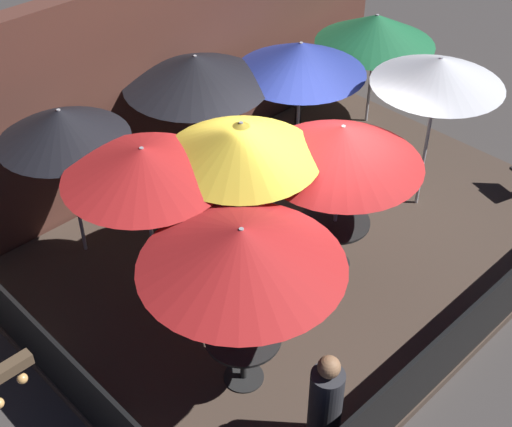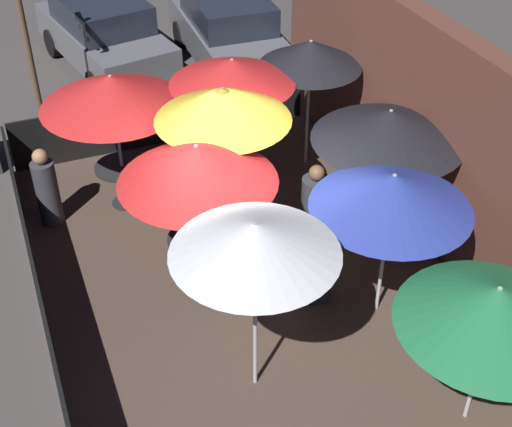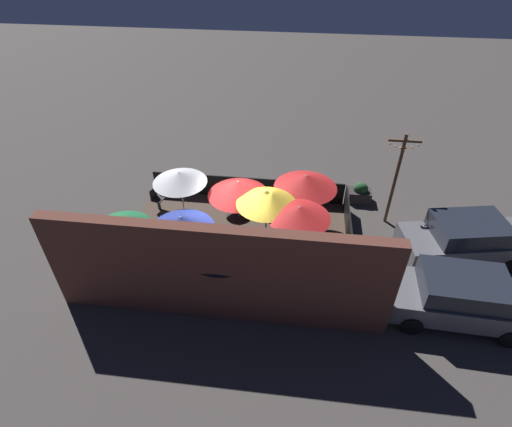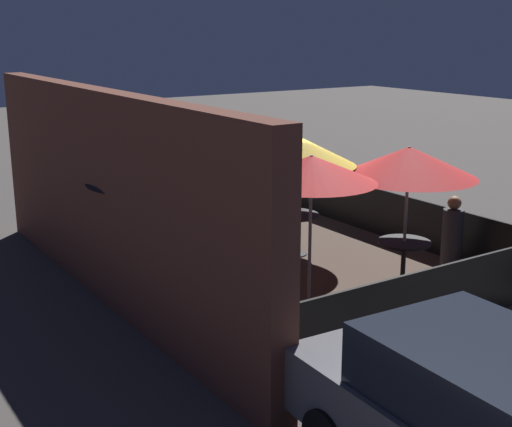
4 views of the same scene
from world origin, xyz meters
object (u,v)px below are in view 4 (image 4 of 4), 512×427
object	(u,v)px
dining_table_2	(157,248)
patio_umbrella_7	(113,146)
patio_umbrella_8	(297,151)
patron_2	(215,247)
patio_umbrella_1	(295,150)
patio_chair_0	(243,188)
patio_umbrella_6	(311,169)
patio_umbrella_5	(236,122)
patio_umbrella_4	(237,185)
patron_1	(452,236)
patio_umbrella_0	(409,162)
dining_table_1	(294,222)
patio_umbrella_3	(159,151)
dining_table_0	(404,250)
patio_chair_1	(98,221)
patron_0	(208,227)
patio_umbrella_2	(154,167)

from	to	relation	value
dining_table_2	patio_umbrella_7	bearing A→B (deg)	-11.68
patio_umbrella_8	patron_2	distance (m)	2.13
patio_umbrella_7	dining_table_2	bearing A→B (deg)	168.32
patio_umbrella_1	patio_chair_0	size ratio (longest dim) A/B	2.48
patio_umbrella_6	patio_umbrella_5	bearing A→B (deg)	-16.91
patio_umbrella_4	patron_1	distance (m)	4.72
patio_umbrella_0	patio_chair_0	bearing A→B (deg)	-4.77
dining_table_1	dining_table_2	distance (m)	2.81
patio_umbrella_3	patio_umbrella_6	xyz separation A→B (m)	(-3.54, -0.78, 0.15)
patio_umbrella_3	patio_umbrella_6	world-z (taller)	patio_umbrella_6
patio_umbrella_1	dining_table_0	bearing A→B (deg)	-165.38
patio_umbrella_5	dining_table_2	world-z (taller)	patio_umbrella_5
patio_umbrella_8	patio_chair_1	distance (m)	4.42
patio_umbrella_0	patio_umbrella_8	size ratio (longest dim) A/B	0.95
patio_umbrella_4	dining_table_2	world-z (taller)	patio_umbrella_4
dining_table_2	patio_chair_0	distance (m)	5.18
patio_umbrella_6	patio_chair_1	xyz separation A→B (m)	(4.55, 1.63, -1.58)
patio_umbrella_3	dining_table_1	size ratio (longest dim) A/B	2.34
patio_umbrella_5	patio_umbrella_4	bearing A→B (deg)	148.19
patio_umbrella_7	dining_table_1	distance (m)	4.16
patio_umbrella_4	dining_table_2	bearing A→B (deg)	3.06
patio_umbrella_3	patron_1	xyz separation A→B (m)	(-3.66, -3.82, -1.36)
dining_table_0	patio_umbrella_1	bearing A→B (deg)	14.62
patron_2	patio_umbrella_4	bearing A→B (deg)	55.74
patron_1	patio_umbrella_8	bearing A→B (deg)	-18.12
patio_umbrella_4	patron_0	size ratio (longest dim) A/B	1.91
patio_chair_0	patio_umbrella_8	bearing A→B (deg)	-4.55
patio_umbrella_7	patron_0	distance (m)	2.91
patron_1	patio_umbrella_0	bearing A→B (deg)	9.25
patron_2	patio_umbrella_5	bearing A→B (deg)	-141.66
patio_chair_0	patron_2	bearing A→B (deg)	-20.83
patio_umbrella_0	patio_umbrella_1	size ratio (longest dim) A/B	1.02
patio_umbrella_6	patron_0	world-z (taller)	patio_umbrella_6
patio_umbrella_3	dining_table_1	world-z (taller)	patio_umbrella_3
patio_umbrella_3	patio_umbrella_7	world-z (taller)	patio_umbrella_3
patio_umbrella_8	patron_0	xyz separation A→B (m)	(1.92, 0.61, -1.66)
patron_0	dining_table_1	bearing A→B (deg)	85.30
patio_chair_1	patio_umbrella_4	bearing A→B (deg)	0.62
patio_umbrella_1	dining_table_1	bearing A→B (deg)	75.96
patio_umbrella_5	patio_umbrella_7	xyz separation A→B (m)	(1.38, 2.11, -0.49)
patron_0	patio_chair_1	bearing A→B (deg)	-106.17
patio_umbrella_8	dining_table_0	size ratio (longest dim) A/B	2.77
patio_umbrella_1	patron_0	size ratio (longest dim) A/B	1.87
patio_umbrella_1	patio_umbrella_6	world-z (taller)	patio_umbrella_6
patio_chair_1	patron_1	xyz separation A→B (m)	(-4.67, -4.68, 0.08)
patron_2	patio_umbrella_2	bearing A→B (deg)	-36.55
patio_umbrella_8	patron_2	bearing A→B (deg)	61.14
patio_umbrella_6	patio_umbrella_4	bearing A→B (deg)	98.20
patio_umbrella_0	patio_umbrella_7	size ratio (longest dim) A/B	1.12
patio_umbrella_3	dining_table_1	distance (m)	2.82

